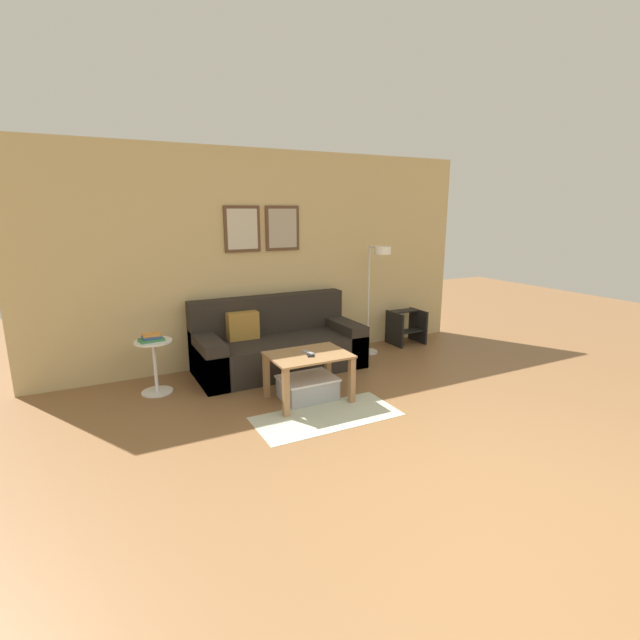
{
  "coord_description": "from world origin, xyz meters",
  "views": [
    {
      "loc": [
        -2.07,
        -1.54,
        1.85
      ],
      "look_at": [
        -0.13,
        2.19,
        0.85
      ],
      "focal_mm": 26.0,
      "sensor_mm": 36.0,
      "label": 1
    }
  ],
  "objects": [
    {
      "name": "storage_bin",
      "position": [
        -0.17,
        2.39,
        0.11
      ],
      "size": [
        0.55,
        0.42,
        0.22
      ],
      "color": "#9EA3A8",
      "rests_on": "ground_plane"
    },
    {
      "name": "side_table",
      "position": [
        -1.49,
        3.25,
        0.34
      ],
      "size": [
        0.37,
        0.37,
        0.56
      ],
      "color": "white",
      "rests_on": "ground_plane"
    },
    {
      "name": "coffee_table",
      "position": [
        -0.18,
        2.35,
        0.38
      ],
      "size": [
        0.78,
        0.57,
        0.48
      ],
      "color": "#997047",
      "rests_on": "ground_plane"
    },
    {
      "name": "ground_plane",
      "position": [
        0.0,
        0.0,
        0.0
      ],
      "size": [
        16.0,
        16.0,
        0.0
      ],
      "primitive_type": "plane",
      "color": "brown"
    },
    {
      "name": "couch",
      "position": [
        -0.09,
        3.37,
        0.28
      ],
      "size": [
        1.94,
        0.86,
        0.84
      ],
      "color": "#28231E",
      "rests_on": "ground_plane"
    },
    {
      "name": "book_stack",
      "position": [
        -1.5,
        3.26,
        0.59
      ],
      "size": [
        0.25,
        0.2,
        0.07
      ],
      "color": "#387F4C",
      "rests_on": "side_table"
    },
    {
      "name": "area_rug",
      "position": [
        -0.2,
        1.93,
        0.0
      ],
      "size": [
        1.34,
        0.62,
        0.01
      ],
      "primitive_type": "cube",
      "color": "#B2B79E",
      "rests_on": "ground_plane"
    },
    {
      "name": "wall_back",
      "position": [
        -0.0,
        3.81,
        1.28
      ],
      "size": [
        5.6,
        0.09,
        2.55
      ],
      "color": "tan",
      "rests_on": "ground_plane"
    },
    {
      "name": "step_stool",
      "position": [
        1.94,
        3.52,
        0.25
      ],
      "size": [
        0.45,
        0.39,
        0.47
      ],
      "color": "black",
      "rests_on": "ground_plane"
    },
    {
      "name": "remote_control",
      "position": [
        -0.18,
        2.35,
        0.49
      ],
      "size": [
        0.08,
        0.16,
        0.02
      ],
      "primitive_type": "cube",
      "rotation": [
        0.0,
        0.0,
        0.25
      ],
      "color": "#99999E",
      "rests_on": "coffee_table"
    },
    {
      "name": "floor_lamp",
      "position": [
        1.21,
        3.25,
        0.93
      ],
      "size": [
        0.28,
        0.53,
        1.42
      ],
      "color": "silver",
      "rests_on": "ground_plane"
    },
    {
      "name": "cell_phone",
      "position": [
        -0.18,
        2.3,
        0.49
      ],
      "size": [
        0.11,
        0.15,
        0.01
      ],
      "primitive_type": "cube",
      "rotation": [
        0.0,
        0.0,
        -0.35
      ],
      "color": "black",
      "rests_on": "coffee_table"
    }
  ]
}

